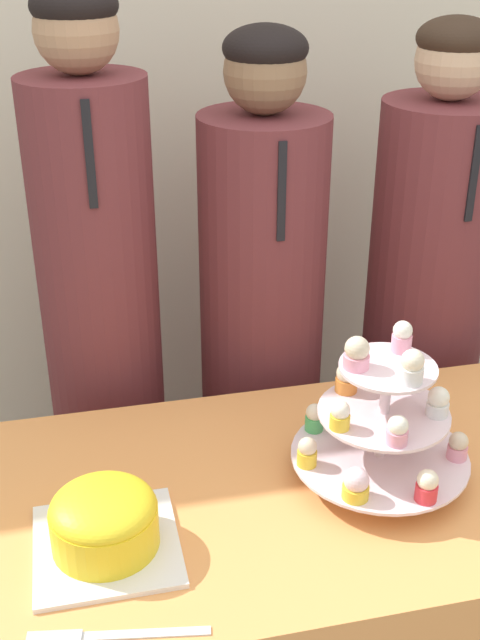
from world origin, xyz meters
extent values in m
cube|color=beige|center=(0.00, 1.41, 1.35)|extent=(9.00, 0.06, 2.70)
cube|color=#EF9951|center=(0.00, 0.34, 0.37)|extent=(1.32, 0.67, 0.73)
cube|color=white|center=(-0.43, 0.24, 0.74)|extent=(0.24, 0.24, 0.01)
cylinder|color=yellow|center=(-0.43, 0.24, 0.78)|extent=(0.18, 0.18, 0.07)
ellipsoid|color=yellow|center=(-0.43, 0.24, 0.82)|extent=(0.18, 0.18, 0.06)
cube|color=silver|center=(-0.38, 0.05, 0.74)|extent=(0.19, 0.05, 0.00)
cube|color=#B2B2B7|center=(-0.52, 0.07, 0.74)|extent=(0.08, 0.03, 0.01)
cylinder|color=silver|center=(0.10, 0.33, 0.86)|extent=(0.02, 0.02, 0.24)
cylinder|color=silver|center=(0.10, 0.33, 0.78)|extent=(0.34, 0.34, 0.01)
cylinder|color=silver|center=(0.10, 0.33, 0.88)|extent=(0.24, 0.24, 0.01)
cylinder|color=silver|center=(0.10, 0.33, 0.98)|extent=(0.18, 0.18, 0.01)
cylinder|color=#E5333D|center=(0.13, 0.19, 0.80)|extent=(0.04, 0.04, 0.03)
sphere|color=#F4E5C6|center=(0.13, 0.19, 0.83)|extent=(0.04, 0.04, 0.04)
cylinder|color=pink|center=(0.23, 0.28, 0.80)|extent=(0.04, 0.04, 0.03)
sphere|color=beige|center=(0.23, 0.28, 0.82)|extent=(0.04, 0.04, 0.04)
cylinder|color=pink|center=(0.21, 0.40, 0.80)|extent=(0.04, 0.04, 0.03)
sphere|color=#F4E5C6|center=(0.21, 0.40, 0.83)|extent=(0.04, 0.04, 0.04)
cylinder|color=orange|center=(0.11, 0.47, 0.80)|extent=(0.04, 0.04, 0.03)
sphere|color=silver|center=(0.11, 0.47, 0.82)|extent=(0.04, 0.04, 0.04)
cylinder|color=#4CB766|center=(0.00, 0.43, 0.80)|extent=(0.04, 0.04, 0.03)
sphere|color=#F4E5C6|center=(0.00, 0.43, 0.82)|extent=(0.04, 0.04, 0.04)
cylinder|color=yellow|center=(-0.05, 0.33, 0.80)|extent=(0.04, 0.04, 0.03)
sphere|color=beige|center=(-0.05, 0.33, 0.82)|extent=(0.04, 0.04, 0.04)
cylinder|color=yellow|center=(0.01, 0.22, 0.80)|extent=(0.05, 0.05, 0.02)
sphere|color=silver|center=(0.01, 0.22, 0.82)|extent=(0.05, 0.05, 0.05)
cylinder|color=yellow|center=(0.00, 0.30, 0.89)|extent=(0.04, 0.04, 0.03)
sphere|color=white|center=(0.00, 0.30, 0.92)|extent=(0.03, 0.03, 0.03)
cylinder|color=pink|center=(0.08, 0.23, 0.89)|extent=(0.04, 0.04, 0.03)
sphere|color=white|center=(0.08, 0.23, 0.92)|extent=(0.04, 0.04, 0.04)
cylinder|color=white|center=(0.19, 0.30, 0.89)|extent=(0.04, 0.04, 0.03)
sphere|color=white|center=(0.19, 0.30, 0.92)|extent=(0.04, 0.04, 0.04)
cylinder|color=pink|center=(0.16, 0.40, 0.90)|extent=(0.04, 0.04, 0.03)
sphere|color=#F4E5C6|center=(0.16, 0.40, 0.92)|extent=(0.04, 0.04, 0.04)
cylinder|color=orange|center=(0.05, 0.41, 0.89)|extent=(0.04, 0.04, 0.03)
sphere|color=beige|center=(0.05, 0.41, 0.92)|extent=(0.04, 0.04, 0.04)
cylinder|color=pink|center=(0.04, 0.33, 0.99)|extent=(0.05, 0.05, 0.02)
sphere|color=beige|center=(0.04, 0.33, 1.02)|extent=(0.04, 0.04, 0.04)
cylinder|color=white|center=(0.11, 0.27, 0.99)|extent=(0.04, 0.04, 0.03)
sphere|color=#F4E5C6|center=(0.11, 0.27, 1.02)|extent=(0.04, 0.04, 0.04)
cylinder|color=pink|center=(0.14, 0.37, 0.99)|extent=(0.04, 0.04, 0.03)
sphere|color=white|center=(0.14, 0.37, 1.02)|extent=(0.04, 0.04, 0.04)
cylinder|color=brown|center=(-0.38, 0.92, 0.70)|extent=(0.28, 0.28, 1.40)
sphere|color=tan|center=(-0.38, 0.92, 1.48)|extent=(0.18, 0.18, 0.18)
ellipsoid|color=black|center=(-0.38, 0.92, 1.53)|extent=(0.18, 0.18, 0.10)
cube|color=black|center=(-0.38, 0.78, 1.27)|extent=(0.02, 0.01, 0.22)
cylinder|color=brown|center=(0.02, 0.92, 0.65)|extent=(0.31, 0.31, 1.30)
sphere|color=#8E6B4C|center=(0.02, 0.92, 1.39)|extent=(0.18, 0.18, 0.18)
ellipsoid|color=black|center=(0.02, 0.92, 1.44)|extent=(0.19, 0.19, 0.10)
cube|color=black|center=(0.02, 0.76, 1.17)|extent=(0.02, 0.01, 0.22)
cylinder|color=brown|center=(0.46, 0.92, 0.65)|extent=(0.31, 0.31, 1.31)
sphere|color=#D6AD89|center=(0.46, 0.92, 1.40)|extent=(0.18, 0.18, 0.18)
ellipsoid|color=#332319|center=(0.46, 0.92, 1.44)|extent=(0.18, 0.18, 0.10)
cube|color=black|center=(0.46, 0.76, 1.18)|extent=(0.02, 0.01, 0.22)
camera|label=1|loc=(-0.43, -0.82, 1.71)|focal=45.00mm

